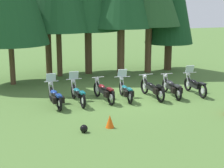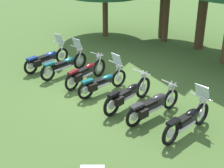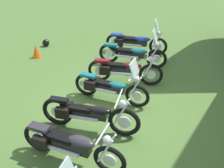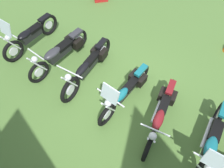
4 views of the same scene
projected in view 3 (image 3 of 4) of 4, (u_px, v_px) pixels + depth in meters
name	position (u px, v px, depth m)	size (l,w,h in m)	color
ground_plane	(111.00, 103.00, 7.44)	(80.00, 80.00, 0.00)	#4C7033
motorcycle_0	(135.00, 42.00, 10.04)	(0.65, 2.34, 1.35)	black
motorcycle_1	(133.00, 53.00, 9.13)	(0.73, 2.38, 1.36)	black
motorcycle_2	(123.00, 70.00, 8.12)	(0.70, 2.30, 1.02)	black
motorcycle_3	(110.00, 87.00, 7.31)	(0.78, 2.20, 1.35)	black
motorcycle_4	(88.00, 114.00, 6.25)	(0.77, 2.42, 1.04)	black
motorcycle_5	(70.00, 144.00, 5.41)	(0.69, 2.35, 1.00)	black
traffic_cone	(36.00, 51.00, 9.81)	(0.32, 0.32, 0.48)	#EA590F
dropped_helmet	(46.00, 43.00, 10.75)	(0.28, 0.28, 0.28)	black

